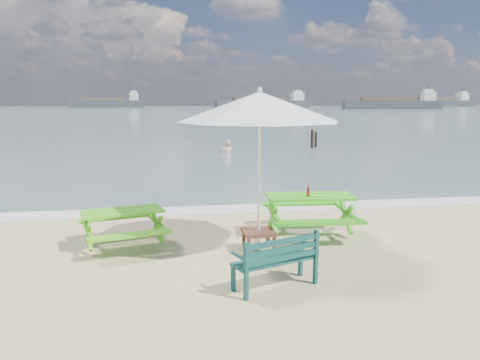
{
  "coord_description": "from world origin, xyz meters",
  "views": [
    {
      "loc": [
        -1.5,
        -6.36,
        2.65
      ],
      "look_at": [
        -0.06,
        3.0,
        1.0
      ],
      "focal_mm": 35.0,
      "sensor_mm": 36.0,
      "label": 1
    }
  ],
  "objects": [
    {
      "name": "sea",
      "position": [
        0.0,
        85.0,
        0.0
      ],
      "size": [
        300.0,
        300.0,
        0.0
      ],
      "primitive_type": "plane",
      "color": "slate",
      "rests_on": "ground"
    },
    {
      "name": "foam_strip",
      "position": [
        0.0,
        4.6,
        0.01
      ],
      "size": [
        22.0,
        0.9,
        0.01
      ],
      "primitive_type": "cube",
      "color": "silver",
      "rests_on": "ground"
    },
    {
      "name": "picnic_table_left",
      "position": [
        -2.34,
        2.04,
        0.32
      ],
      "size": [
        1.78,
        1.89,
        0.67
      ],
      "color": "#51BA1C",
      "rests_on": "ground"
    },
    {
      "name": "picnic_table_right",
      "position": [
        1.21,
        2.25,
        0.38
      ],
      "size": [
        1.79,
        1.96,
        0.8
      ],
      "color": "green",
      "rests_on": "ground"
    },
    {
      "name": "park_bench",
      "position": [
        -0.05,
        -0.2,
        0.24
      ],
      "size": [
        1.31,
        0.83,
        0.77
      ],
      "color": "#0E3A38",
      "rests_on": "ground"
    },
    {
      "name": "side_table",
      "position": [
        0.04,
        1.44,
        0.19
      ],
      "size": [
        0.58,
        0.58,
        0.36
      ],
      "color": "brown",
      "rests_on": "ground"
    },
    {
      "name": "patio_umbrella",
      "position": [
        0.04,
        1.44,
        2.52
      ],
      "size": [
        2.89,
        2.89,
        2.77
      ],
      "color": "silver",
      "rests_on": "ground"
    },
    {
      "name": "beer_bottle",
      "position": [
        1.14,
        2.16,
        0.88
      ],
      "size": [
        0.06,
        0.06,
        0.24
      ],
      "color": "#8E4114",
      "rests_on": "picnic_table_right"
    },
    {
      "name": "swimmer",
      "position": [
        1.4,
        16.77,
        -0.25
      ],
      "size": [
        0.75,
        0.62,
        1.75
      ],
      "color": "tan",
      "rests_on": "ground"
    },
    {
      "name": "mooring_pilings",
      "position": [
        6.42,
        18.42,
        0.36
      ],
      "size": [
        0.56,
        0.76,
        1.2
      ],
      "color": "black",
      "rests_on": "ground"
    },
    {
      "name": "cargo_ships",
      "position": [
        54.62,
        123.91,
        1.18
      ],
      "size": [
        157.18,
        39.28,
        4.4
      ],
      "color": "#3A4045",
      "rests_on": "ground"
    }
  ]
}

